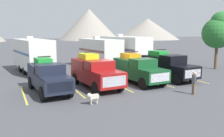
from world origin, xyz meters
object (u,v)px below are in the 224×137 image
at_px(pickup_truck_a, 48,76).
at_px(pickup_truck_b, 95,71).
at_px(camper_trailer_b, 100,51).
at_px(person_a, 194,81).
at_px(dog, 92,97).
at_px(camper_trailer_c, 124,50).
at_px(pickup_truck_c, 138,69).
at_px(camper_trailer_a, 33,54).
at_px(pickup_truck_d, 167,66).

distance_m(pickup_truck_a, pickup_truck_b, 3.62).
height_order(pickup_truck_a, camper_trailer_b, camper_trailer_b).
relative_size(person_a, dog, 1.94).
bearing_deg(camper_trailer_c, person_a, -96.84).
height_order(pickup_truck_a, pickup_truck_b, pickup_truck_b).
relative_size(pickup_truck_c, dog, 6.55).
distance_m(pickup_truck_b, camper_trailer_c, 11.26).
bearing_deg(pickup_truck_b, camper_trailer_a, 112.08).
relative_size(pickup_truck_a, camper_trailer_b, 0.75).
distance_m(pickup_truck_b, person_a, 7.30).
height_order(pickup_truck_b, person_a, pickup_truck_b).
xyz_separation_m(pickup_truck_d, dog, (-8.82, -4.59, -0.72)).
bearing_deg(camper_trailer_b, pickup_truck_d, -70.76).
xyz_separation_m(pickup_truck_c, person_a, (1.62, -4.80, -0.26)).
relative_size(camper_trailer_b, person_a, 4.72).
xyz_separation_m(pickup_truck_a, camper_trailer_a, (0.01, 9.06, 0.81)).
xyz_separation_m(camper_trailer_a, person_a, (9.00, -13.81, -1.06)).
bearing_deg(pickup_truck_b, camper_trailer_b, 66.28).
bearing_deg(person_a, camper_trailer_a, 123.10).
distance_m(camper_trailer_a, camper_trailer_c, 10.64).
relative_size(pickup_truck_b, dog, 7.05).
xyz_separation_m(pickup_truck_d, camper_trailer_b, (-3.06, 8.76, 0.72)).
bearing_deg(camper_trailer_b, person_a, -84.32).
height_order(camper_trailer_a, camper_trailer_b, camper_trailer_a).
bearing_deg(person_a, dog, 174.78).
bearing_deg(camper_trailer_a, dog, -82.00).
bearing_deg(pickup_truck_b, person_a, -42.31).
bearing_deg(camper_trailer_b, camper_trailer_c, -6.39).
bearing_deg(pickup_truck_c, pickup_truck_a, -179.61).
height_order(pickup_truck_a, dog, pickup_truck_a).
bearing_deg(camper_trailer_a, pickup_truck_d, -38.75).
bearing_deg(camper_trailer_b, camper_trailer_a, -178.48).
relative_size(camper_trailer_a, camper_trailer_b, 1.14).
xyz_separation_m(pickup_truck_b, pickup_truck_c, (3.78, -0.11, -0.05)).
bearing_deg(pickup_truck_b, pickup_truck_a, -177.46).
bearing_deg(pickup_truck_b, dog, -112.47).
bearing_deg(camper_trailer_c, camper_trailer_a, 179.25).
distance_m(pickup_truck_a, camper_trailer_a, 9.09).
bearing_deg(camper_trailer_b, dog, -113.32).
height_order(pickup_truck_c, pickup_truck_d, pickup_truck_d).
bearing_deg(pickup_truck_a, person_a, -27.79).
distance_m(pickup_truck_a, person_a, 10.18).
distance_m(pickup_truck_c, camper_trailer_b, 9.24).
bearing_deg(camper_trailer_c, pickup_truck_b, -128.75).
xyz_separation_m(pickup_truck_c, camper_trailer_c, (3.25, 8.87, 0.89)).
bearing_deg(camper_trailer_b, pickup_truck_a, -129.43).
relative_size(pickup_truck_a, person_a, 3.52).
height_order(pickup_truck_a, camper_trailer_c, camper_trailer_c).
height_order(pickup_truck_a, person_a, pickup_truck_a).
distance_m(pickup_truck_c, camper_trailer_a, 11.68).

